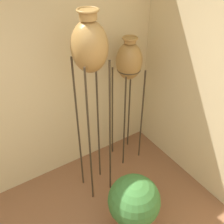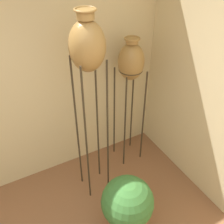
% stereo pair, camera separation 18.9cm
% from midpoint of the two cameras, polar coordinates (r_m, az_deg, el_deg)
% --- Properties ---
extents(vase_stand_tall, '(0.33, 0.33, 2.14)m').
position_cam_midpoint_polar(vase_stand_tall, '(2.35, -7.21, 12.97)').
color(vase_stand_tall, '#382D1E').
rests_on(vase_stand_tall, ground_plane).
extents(vase_stand_medium, '(0.30, 0.30, 1.71)m').
position_cam_midpoint_polar(vase_stand_medium, '(3.01, 1.92, 10.42)').
color(vase_stand_medium, '#382D1E').
rests_on(vase_stand_medium, ground_plane).
extents(potted_plant, '(0.53, 0.53, 0.73)m').
position_cam_midpoint_polar(potted_plant, '(2.77, 2.72, -19.27)').
color(potted_plant, '#B26647').
rests_on(potted_plant, ground_plane).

